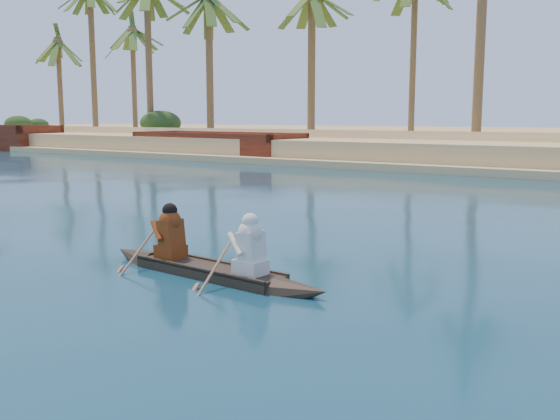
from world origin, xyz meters
The scene contains 5 objects.
sandy_embankment centered at (0.00, 46.89, 0.53)m, with size 150.00×51.00×1.50m.
palm_grove centered at (0.00, 35.00, 8.00)m, with size 110.00×14.00×16.00m, color #346122, non-canonical shape.
shrub_cluster centered at (0.00, 31.50, 1.20)m, with size 100.00×6.00×2.40m, color #173212, non-canonical shape.
canoe centered at (7.88, 2.75, 0.25)m, with size 4.66×0.91×1.28m.
barge_mid centered at (-10.87, 25.00, 0.66)m, with size 11.40×4.16×1.88m.
Camera 1 is at (14.41, -4.68, 2.55)m, focal length 40.00 mm.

